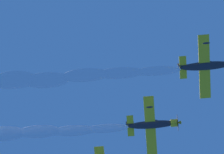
% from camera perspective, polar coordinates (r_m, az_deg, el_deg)
% --- Properties ---
extents(airplane_lead, '(9.56, 8.73, 3.28)m').
position_cam_1_polar(airplane_lead, '(74.17, 10.96, 1.29)').
color(airplane_lead, '#232328').
extents(airplane_left_wingman, '(9.47, 8.74, 3.44)m').
position_cam_1_polar(airplane_left_wingman, '(78.58, 4.79, -5.46)').
color(airplane_left_wingman, '#232328').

